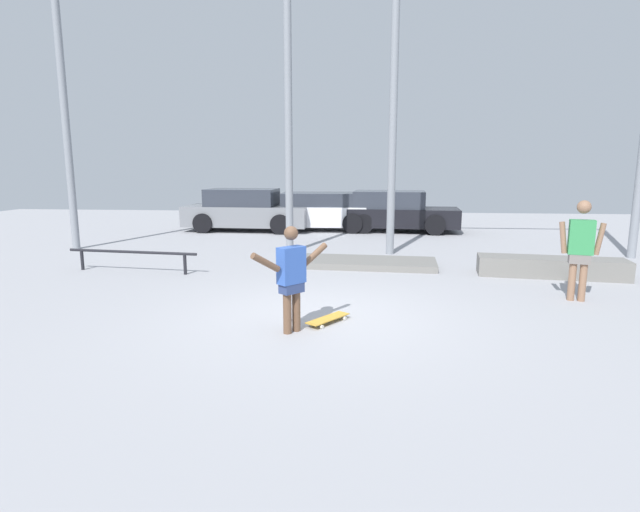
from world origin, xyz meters
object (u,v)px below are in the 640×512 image
at_px(parked_car_grey, 246,211).
at_px(parked_car_white, 322,212).
at_px(skateboarder, 291,275).
at_px(bystander, 581,246).
at_px(grind_rail, 132,255).
at_px(parked_car_black, 393,212).
at_px(manual_pad, 363,263).
at_px(skateboard, 328,319).
at_px(grind_box, 551,267).

xyz_separation_m(parked_car_grey, parked_car_white, (2.67, 0.46, -0.05)).
bearing_deg(parked_car_grey, skateboarder, -71.10).
bearing_deg(skateboarder, bystander, -24.10).
xyz_separation_m(grind_rail, parked_car_black, (5.92, 7.58, 0.31)).
relative_size(manual_pad, grind_rail, 1.10).
distance_m(skateboard, parked_car_black, 10.85).
distance_m(manual_pad, parked_car_white, 6.71).
xyz_separation_m(manual_pad, parked_car_black, (0.95, 6.40, 0.61)).
bearing_deg(parked_car_grey, grind_box, -38.07).
xyz_separation_m(skateboarder, grind_box, (4.82, 4.01, -0.61)).
distance_m(skateboard, bystander, 4.51).
relative_size(manual_pad, parked_car_grey, 0.74).
relative_size(grind_box, parked_car_white, 0.62).
bearing_deg(skateboarder, parked_car_black, 31.81).
bearing_deg(grind_box, parked_car_grey, 139.94).
distance_m(manual_pad, parked_car_black, 6.50).
bearing_deg(parked_car_black, skateboarder, -95.65).
bearing_deg(parked_car_white, bystander, -62.68).
bearing_deg(grind_box, bystander, -97.27).
bearing_deg(manual_pad, grind_box, -11.44).
height_order(grind_box, parked_car_white, parked_car_white).
distance_m(skateboarder, skateboard, 0.99).
distance_m(parked_car_black, bystander, 9.50).
distance_m(skateboarder, parked_car_grey, 11.32).
bearing_deg(grind_box, grind_rail, -177.46).
xyz_separation_m(parked_car_white, parked_car_black, (2.51, -0.10, 0.02)).
distance_m(grind_rail, parked_car_grey, 7.26).
bearing_deg(skateboard, parked_car_white, 40.49).
distance_m(skateboarder, manual_pad, 4.94).
distance_m(grind_box, manual_pad, 3.97).
relative_size(parked_car_black, bystander, 2.66).
xyz_separation_m(grind_box, manual_pad, (-3.88, 0.79, -0.13)).
distance_m(skateboarder, bystander, 5.03).
distance_m(grind_rail, parked_car_white, 8.41).
bearing_deg(parked_car_white, parked_car_grey, -172.29).
height_order(skateboarder, manual_pad, skateboarder).
bearing_deg(manual_pad, skateboard, -96.23).
bearing_deg(bystander, grind_box, -83.64).
height_order(skateboard, grind_rail, grind_rail).
bearing_deg(parked_car_white, manual_pad, -78.66).
relative_size(skateboarder, parked_car_white, 0.32).
relative_size(skateboard, parked_car_white, 0.16).
xyz_separation_m(grind_rail, bystander, (8.61, -1.52, 0.57)).
distance_m(parked_car_grey, bystander, 11.76).
height_order(skateboarder, bystander, bystander).
relative_size(skateboarder, manual_pad, 0.45).
distance_m(skateboard, grind_box, 5.63).
xyz_separation_m(skateboard, manual_pad, (0.47, 4.34, 0.01)).
relative_size(skateboard, parked_car_grey, 0.17).
xyz_separation_m(manual_pad, bystander, (3.64, -2.70, 0.88)).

